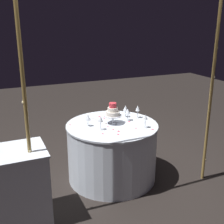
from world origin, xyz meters
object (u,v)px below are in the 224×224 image
wine_glass_4 (101,120)px  cake_knife (100,121)px  decorative_arch (132,68)px  side_table (22,186)px  main_table (112,151)px  wine_glass_5 (88,118)px  wine_glass_2 (138,109)px  wine_glass_3 (125,108)px  tiered_cake (113,112)px  wine_glass_0 (128,112)px  wine_glass_1 (145,118)px

wine_glass_4 → cake_knife: bearing=-109.4°
decorative_arch → side_table: bearing=-4.2°
main_table → side_table: size_ratio=1.45×
decorative_arch → wine_glass_5: 0.91m
wine_glass_2 → wine_glass_3: (0.13, -0.10, -0.01)m
tiered_cake → wine_glass_5: (0.31, -0.03, -0.04)m
wine_glass_4 → wine_glass_2: bearing=-160.6°
tiered_cake → wine_glass_5: bearing=-5.5°
wine_glass_0 → wine_glass_5: 0.53m
main_table → cake_knife: bearing=-57.3°
wine_glass_2 → wine_glass_3: 0.16m
wine_glass_2 → wine_glass_4: size_ratio=1.00×
tiered_cake → wine_glass_0: size_ratio=1.68×
cake_knife → side_table: bearing=28.2°
wine_glass_5 → cake_knife: wine_glass_5 is taller
wine_glass_4 → wine_glass_5: 0.20m
decorative_arch → cake_knife: (0.10, -0.65, -0.76)m
side_table → wine_glass_3: bearing=-157.2°
wine_glass_4 → wine_glass_5: size_ratio=1.17×
tiered_cake → cake_knife: (0.12, -0.12, -0.15)m
wine_glass_3 → wine_glass_5: (0.57, 0.13, -0.01)m
wine_glass_0 → wine_glass_1: (-0.07, 0.31, 0.00)m
decorative_arch → wine_glass_3: bearing=-111.8°
wine_glass_0 → wine_glass_4: (0.44, 0.17, 0.00)m
wine_glass_3 → wine_glass_4: 0.56m
wine_glass_0 → wine_glass_2: wine_glass_2 is taller
wine_glass_2 → wine_glass_5: wine_glass_2 is taller
tiered_cake → wine_glass_3: (-0.25, -0.16, -0.03)m
wine_glass_1 → wine_glass_3: 0.46m
side_table → cake_knife: side_table is taller
side_table → wine_glass_4: size_ratio=4.63×
wine_glass_0 → wine_glass_1: size_ratio=0.96×
side_table → decorative_arch: bearing=175.8°
decorative_arch → side_table: 1.61m
side_table → main_table: bearing=-160.4°
decorative_arch → cake_knife: decorative_arch is taller
wine_glass_2 → cake_knife: 0.53m
decorative_arch → wine_glass_4: size_ratio=13.55×
tiered_cake → wine_glass_4: size_ratio=1.56×
tiered_cake → main_table: bearing=52.8°
wine_glass_4 → wine_glass_1: bearing=163.8°
side_table → wine_glass_1: wine_glass_1 is taller
tiered_cake → wine_glass_5: tiered_cake is taller
wine_glass_0 → wine_glass_2: (-0.17, -0.05, 0.01)m
decorative_arch → wine_glass_2: (-0.41, -0.60, -0.64)m
side_table → wine_glass_5: 1.09m
decorative_arch → wine_glass_0: (-0.24, -0.55, -0.65)m
wine_glass_3 → cake_knife: (0.38, 0.04, -0.11)m
wine_glass_0 → wine_glass_5: wine_glass_0 is taller
wine_glass_0 → wine_glass_3: 0.15m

